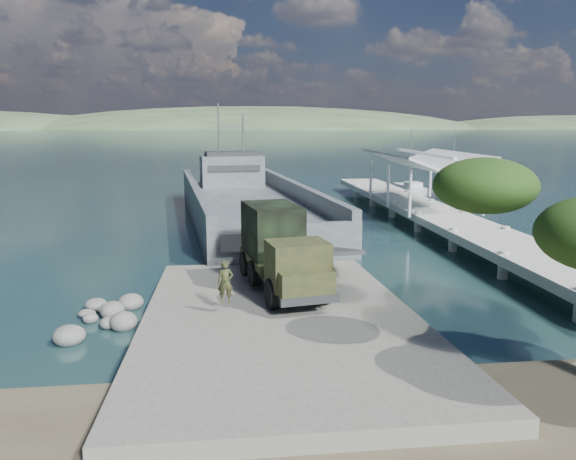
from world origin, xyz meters
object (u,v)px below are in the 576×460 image
object	(u,v)px
pier	(427,203)
sailboat_far	(410,189)
landing_craft	(248,210)
soldier	(226,292)
sailboat_near	(452,196)
military_truck	(280,249)

from	to	relation	value
pier	sailboat_far	world-z (taller)	sailboat_far
pier	sailboat_far	bearing A→B (deg)	74.66
landing_craft	soldier	bearing A→B (deg)	-100.61
sailboat_near	soldier	bearing A→B (deg)	-131.60
sailboat_far	soldier	bearing A→B (deg)	-119.17
military_truck	sailboat_near	bearing A→B (deg)	45.87
landing_craft	sailboat_near	distance (m)	22.19
sailboat_far	military_truck	bearing A→B (deg)	-118.23
pier	landing_craft	bearing A→B (deg)	166.18
landing_craft	military_truck	size ratio (longest dim) A/B	4.43
military_truck	soldier	xyz separation A→B (m)	(-2.34, -3.05, -0.90)
landing_craft	soldier	world-z (taller)	landing_craft
pier	military_truck	bearing A→B (deg)	-127.36
pier	sailboat_near	distance (m)	14.23
pier	landing_craft	size ratio (longest dim) A/B	1.30
landing_craft	soldier	xyz separation A→B (m)	(-1.87, -22.83, 0.49)
military_truck	sailboat_near	world-z (taller)	sailboat_near
pier	soldier	size ratio (longest dim) A/B	27.50
soldier	sailboat_near	bearing A→B (deg)	59.34
soldier	pier	bearing A→B (deg)	56.77
sailboat_near	sailboat_far	distance (m)	6.54
sailboat_near	landing_craft	bearing A→B (deg)	-162.83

